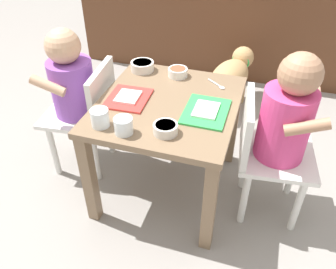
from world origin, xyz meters
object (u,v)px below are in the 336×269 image
cereal_bowl_left_side (165,128)px  cereal_bowl_right_side (178,72)px  dining_table (168,119)px  food_tray_right (206,111)px  veggie_bowl_far (142,66)px  water_cup_right (100,119)px  seated_child_right (283,122)px  food_tray_left (128,98)px  spoon_by_left_tray (218,85)px  water_cup_left (124,127)px  seated_child_left (75,86)px  dog (232,75)px

cereal_bowl_left_side → cereal_bowl_right_side: size_ratio=1.01×
dining_table → food_tray_right: bearing=-9.7°
food_tray_right → veggie_bowl_far: bearing=144.2°
water_cup_right → veggie_bowl_far: water_cup_right is taller
dining_table → seated_child_right: seated_child_right is taller
seated_child_right → cereal_bowl_left_side: seated_child_right is taller
water_cup_right → cereal_bowl_left_side: 0.23m
dining_table → food_tray_left: (-0.15, -0.03, 0.08)m
veggie_bowl_far → spoon_by_left_tray: 0.35m
food_tray_left → water_cup_left: 0.22m
cereal_bowl_left_side → water_cup_right: bearing=-173.5°
cereal_bowl_left_side → seated_child_right: bearing=27.2°
water_cup_left → seated_child_left: bearing=142.4°
seated_child_left → spoon_by_left_tray: bearing=14.5°
seated_child_left → water_cup_right: size_ratio=10.52×
veggie_bowl_far → cereal_bowl_right_side: 0.16m
water_cup_left → food_tray_left: bearing=109.0°
dog → cereal_bowl_right_side: 0.64m
water_cup_right → spoon_by_left_tray: bearing=50.0°
food_tray_left → spoon_by_left_tray: food_tray_left is taller
dog → cereal_bowl_left_side: 1.00m
spoon_by_left_tray → cereal_bowl_left_side: bearing=-106.0°
veggie_bowl_far → dog: bearing=58.8°
seated_child_right → cereal_bowl_right_side: bearing=155.0°
cereal_bowl_left_side → spoon_by_left_tray: 0.39m
seated_child_right → veggie_bowl_far: 0.65m
food_tray_right → cereal_bowl_right_side: 0.30m
dining_table → seated_child_left: size_ratio=0.87×
seated_child_left → cereal_bowl_right_side: size_ratio=8.08×
dining_table → water_cup_left: water_cup_left is taller
spoon_by_left_tray → water_cup_right: bearing=-130.0°
seated_child_right → food_tray_left: (-0.58, -0.03, 0.01)m
cereal_bowl_left_side → spoon_by_left_tray: (0.11, 0.37, -0.02)m
dog → veggie_bowl_far: 0.70m
dog → food_tray_left: 0.89m
food_tray_left → dog: bearing=69.3°
cereal_bowl_left_side → dog: bearing=84.2°
cereal_bowl_right_side → dining_table: bearing=-83.8°
seated_child_left → food_tray_right: 0.58m
dining_table → cereal_bowl_right_side: size_ratio=7.00×
seated_child_left → water_cup_left: size_ratio=10.50×
cereal_bowl_right_side → spoon_by_left_tray: size_ratio=0.97×
seated_child_right → water_cup_right: size_ratio=10.98×
dog → spoon_by_left_tray: (0.01, -0.59, 0.25)m
dining_table → veggie_bowl_far: size_ratio=5.70×
veggie_bowl_far → cereal_bowl_left_side: bearing=-59.8°
water_cup_left → cereal_bowl_left_side: size_ratio=0.76×
food_tray_right → spoon_by_left_tray: food_tray_right is taller
seated_child_right → cereal_bowl_right_side: seated_child_right is taller
seated_child_right → veggie_bowl_far: seated_child_right is taller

